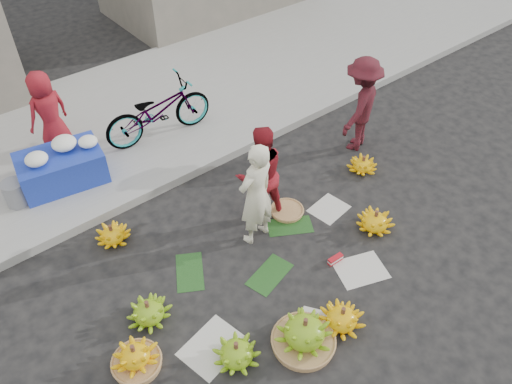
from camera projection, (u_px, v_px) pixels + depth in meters
ground at (266, 262)px, 6.75m from camera, size 80.00×80.00×0.00m
curb at (178, 176)px, 7.97m from camera, size 40.00×0.25×0.15m
sidewalk at (118, 119)px, 9.20m from camera, size 40.00×4.00×0.12m
newspaper_scatter at (306, 300)px, 6.28m from camera, size 3.20×1.80×0.00m
banana_leaves at (251, 256)px, 6.82m from camera, size 2.00×1.00×0.00m
banana_bunch_0 at (135, 358)px, 5.52m from camera, size 0.55×0.55×0.39m
banana_bunch_1 at (236, 353)px, 5.58m from camera, size 0.56×0.56×0.34m
banana_bunch_2 at (304, 333)px, 5.69m from camera, size 0.75×0.75×0.49m
banana_bunch_3 at (342, 318)px, 5.93m from camera, size 0.55×0.55×0.33m
banana_bunch_4 at (375, 221)px, 7.12m from camera, size 0.61×0.61×0.34m
banana_bunch_5 at (363, 165)px, 8.11m from camera, size 0.45×0.45×0.29m
banana_bunch_6 at (148, 311)px, 5.99m from camera, size 0.64×0.64×0.33m
banana_bunch_7 at (112, 235)px, 6.95m from camera, size 0.53×0.53×0.30m
basket_spare at (287, 211)px, 7.44m from camera, size 0.63×0.63×0.06m
incense_stack at (335, 259)px, 6.72m from camera, size 0.23×0.08×0.09m
vendor_cream at (256, 195)px, 6.57m from camera, size 0.63×0.46×1.60m
vendor_red at (260, 174)px, 6.97m from camera, size 0.82×0.69×1.49m
man_striped at (360, 105)px, 8.15m from camera, size 1.21×0.96×1.64m
flower_table at (62, 166)px, 7.62m from camera, size 1.35×0.97×0.72m
grey_bucket at (16, 193)px, 7.31m from camera, size 0.34×0.34×0.39m
flower_vendor at (48, 112)px, 7.98m from camera, size 0.78×0.61×1.41m
bicycle at (158, 111)px, 8.38m from camera, size 0.83×1.96×1.00m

